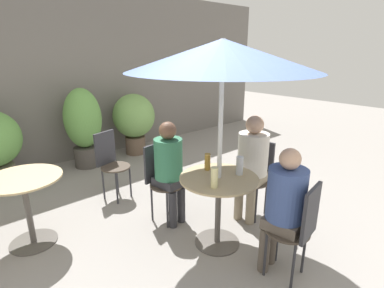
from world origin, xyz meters
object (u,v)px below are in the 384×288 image
at_px(seated_person_2, 169,164).
at_px(bistro_chair_0, 299,225).
at_px(bistro_chair_2, 161,175).
at_px(beer_glass_1, 214,177).
at_px(bistro_chair_5, 110,159).
at_px(cafe_table_near, 218,195).
at_px(beer_glass_0, 207,162).
at_px(umbrella, 223,56).
at_px(seated_person_0, 284,202).
at_px(beer_glass_2, 240,166).
at_px(potted_plant_2, 134,118).
at_px(seated_person_1, 252,159).
at_px(cafe_table_far, 26,196).
at_px(potted_plant_1, 83,124).
at_px(bistro_chair_1, 257,171).

bearing_deg(seated_person_2, bistro_chair_0, -90.00).
bearing_deg(bistro_chair_2, seated_person_2, -90.00).
bearing_deg(beer_glass_1, bistro_chair_5, 93.99).
xyz_separation_m(cafe_table_near, beer_glass_0, (0.05, 0.22, 0.28)).
height_order(bistro_chair_2, umbrella, umbrella).
bearing_deg(bistro_chair_0, bistro_chair_5, -88.97).
distance_m(beer_glass_0, umbrella, 1.08).
distance_m(bistro_chair_2, seated_person_0, 1.50).
distance_m(bistro_chair_2, beer_glass_2, 1.00).
bearing_deg(bistro_chair_0, cafe_table_near, -90.00).
relative_size(cafe_table_near, seated_person_0, 0.65).
height_order(bistro_chair_0, potted_plant_2, potted_plant_2).
relative_size(seated_person_1, potted_plant_2, 1.08).
bearing_deg(bistro_chair_2, beer_glass_2, -78.34).
distance_m(bistro_chair_2, beer_glass_1, 0.97).
distance_m(bistro_chair_5, beer_glass_2, 1.88).
bearing_deg(bistro_chair_2, umbrella, -90.00).
bearing_deg(bistro_chair_0, bistro_chair_2, -90.00).
relative_size(beer_glass_1, umbrella, 0.09).
bearing_deg(potted_plant_2, bistro_chair_5, -131.39).
bearing_deg(beer_glass_0, seated_person_2, 109.64).
height_order(cafe_table_far, beer_glass_0, beer_glass_0).
bearing_deg(bistro_chair_0, cafe_table_far, -62.13).
bearing_deg(beer_glass_2, beer_glass_1, -174.88).
bearing_deg(umbrella, bistro_chair_5, 100.57).
xyz_separation_m(bistro_chair_2, bistro_chair_5, (-0.19, 0.89, 0.00)).
height_order(seated_person_2, beer_glass_0, seated_person_2).
bearing_deg(bistro_chair_5, beer_glass_1, -101.94).
bearing_deg(beer_glass_1, seated_person_2, 83.85).
bearing_deg(umbrella, potted_plant_1, 92.06).
height_order(seated_person_0, seated_person_1, seated_person_1).
bearing_deg(seated_person_2, bistro_chair_5, 92.48).
relative_size(bistro_chair_1, umbrella, 0.45).
relative_size(cafe_table_far, bistro_chair_1, 0.82).
relative_size(seated_person_2, beer_glass_1, 6.28).
relative_size(bistro_chair_0, seated_person_2, 0.76).
height_order(cafe_table_near, bistro_chair_1, bistro_chair_1).
bearing_deg(seated_person_2, beer_glass_0, -79.42).
height_order(seated_person_1, umbrella, umbrella).
bearing_deg(beer_glass_2, bistro_chair_2, 110.72).
relative_size(bistro_chair_0, umbrella, 0.45).
bearing_deg(seated_person_0, cafe_table_near, -90.00).
height_order(bistro_chair_1, bistro_chair_5, same).
xyz_separation_m(seated_person_1, beer_glass_2, (-0.45, -0.19, 0.10)).
xyz_separation_m(beer_glass_1, umbrella, (0.19, 0.12, 1.05)).
bearing_deg(bistro_chair_2, cafe_table_far, 150.74).
bearing_deg(seated_person_2, beer_glass_1, -105.21).
bearing_deg(potted_plant_1, beer_glass_0, -86.70).
distance_m(bistro_chair_0, umbrella, 1.58).
distance_m(seated_person_0, seated_person_2, 1.34).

